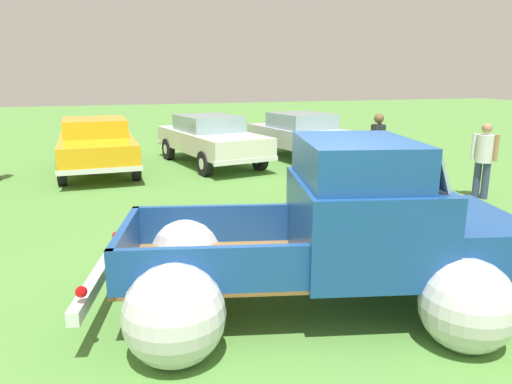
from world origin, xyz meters
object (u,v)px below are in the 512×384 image
show_car_0 (96,143)px  show_car_2 (304,134)px  vintage_pickup_truck (338,243)px  lane_cone_0 (200,228)px  spectator_2 (377,145)px  spectator_1 (484,156)px  show_car_1 (210,138)px

show_car_0 → show_car_2: 6.13m
vintage_pickup_truck → show_car_2: 9.82m
lane_cone_0 → spectator_2: bearing=29.4°
vintage_pickup_truck → spectator_2: vintage_pickup_truck is taller
show_car_2 → spectator_1: spectator_1 is taller
show_car_0 → spectator_1: size_ratio=2.91×
show_car_0 → show_car_2: size_ratio=1.04×
show_car_0 → spectator_2: size_ratio=2.72×
spectator_2 → lane_cone_0: (-4.79, -2.70, -0.68)m
show_car_2 → lane_cone_0: (-4.74, -6.74, -0.47)m
spectator_1 → spectator_2: 2.26m
show_car_1 → spectator_1: spectator_1 is taller
show_car_2 → spectator_1: 5.90m
spectator_1 → lane_cone_0: 6.46m
show_car_0 → spectator_1: spectator_1 is taller
show_car_0 → spectator_2: bearing=55.5°
show_car_1 → spectator_2: (3.00, -4.13, 0.20)m
lane_cone_0 → show_car_0: bearing=101.6°
vintage_pickup_truck → show_car_1: (0.73, 9.20, 0.03)m
show_car_0 → spectator_1: (7.74, -5.72, 0.13)m
vintage_pickup_truck → spectator_1: (5.28, 3.44, 0.15)m
vintage_pickup_truck → spectator_1: 6.30m
show_car_2 → spectator_1: bearing=6.3°
show_car_1 → spectator_1: (4.55, -5.76, 0.13)m
show_car_0 → show_car_2: bearing=88.5°
show_car_0 → show_car_1: (3.19, 0.04, -0.00)m
vintage_pickup_truck → spectator_2: size_ratio=2.86×
vintage_pickup_truck → show_car_2: size_ratio=1.10×
spectator_1 → lane_cone_0: spectator_1 is taller
show_car_2 → spectator_2: 4.04m
vintage_pickup_truck → spectator_2: bearing=68.0°
show_car_0 → lane_cone_0: size_ratio=7.44×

